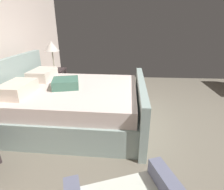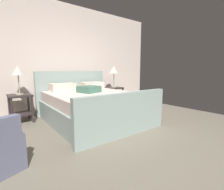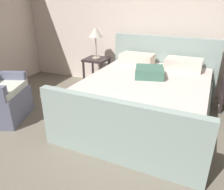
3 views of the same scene
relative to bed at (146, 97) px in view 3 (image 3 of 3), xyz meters
name	(u,v)px [view 3 (image 3 of 3)]	position (x,y,z in m)	size (l,w,h in m)	color
wall_back	(163,15)	(-0.11, 1.27, 1.07)	(5.97, 0.12, 2.82)	silver
bed	(146,97)	(0.00, 0.00, 0.00)	(1.93, 2.27, 1.08)	#9AB0A9
nightstand_left	(97,68)	(-1.25, 0.85, 0.06)	(0.44, 0.44, 0.60)	#332829
table_lamp_left	(96,33)	(-1.25, 0.85, 0.74)	(0.27, 0.27, 0.60)	#B7B293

